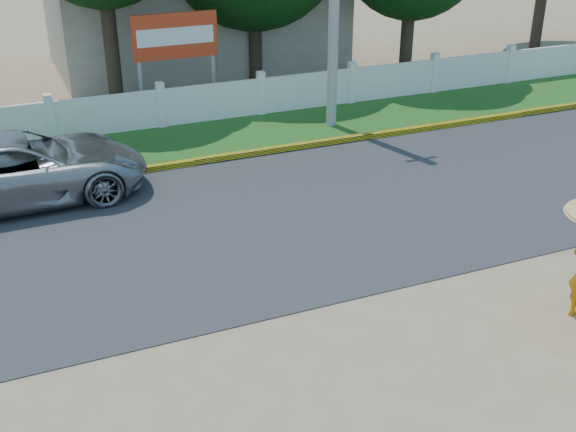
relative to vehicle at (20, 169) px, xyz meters
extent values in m
plane|color=#9E8460|center=(4.04, -7.48, -0.76)|extent=(120.00, 120.00, 0.00)
cube|color=#38383A|center=(4.04, -2.98, -0.75)|extent=(60.00, 7.00, 0.02)
cube|color=#2D601E|center=(4.04, 2.27, -0.74)|extent=(60.00, 3.50, 0.03)
cube|color=yellow|center=(4.04, 0.57, -0.68)|extent=(40.00, 0.18, 0.16)
cube|color=silver|center=(4.04, 3.72, -0.21)|extent=(40.00, 0.10, 1.10)
cube|color=#B7AD99|center=(7.04, 10.52, 0.84)|extent=(10.00, 6.00, 3.20)
imported|color=#94979B|center=(0.00, 0.00, 0.00)|extent=(5.54, 2.71, 1.51)
cylinder|color=gray|center=(3.75, 4.82, 0.24)|extent=(0.12, 0.12, 2.00)
cylinder|color=gray|center=(5.95, 4.82, 0.24)|extent=(0.12, 0.12, 2.00)
cube|color=red|center=(4.85, 4.82, 1.54)|extent=(2.50, 0.12, 1.30)
cube|color=silver|center=(4.85, 4.76, 1.54)|extent=(2.25, 0.02, 0.49)
cylinder|color=#473828|center=(13.23, 5.81, 0.77)|extent=(0.44, 0.44, 3.05)
cylinder|color=#473828|center=(3.27, 6.43, 1.23)|extent=(0.44, 0.44, 3.98)
cylinder|color=#473828|center=(8.25, 7.41, 0.78)|extent=(0.44, 0.44, 3.08)
camera|label=1|loc=(-0.25, -15.69, 5.91)|focal=45.00mm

